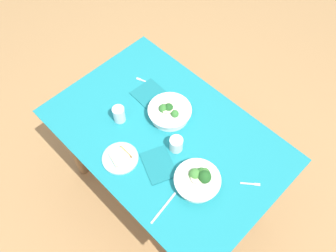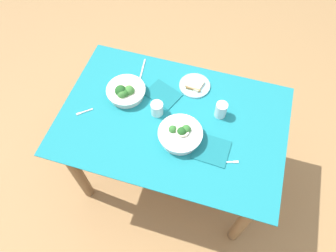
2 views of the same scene
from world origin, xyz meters
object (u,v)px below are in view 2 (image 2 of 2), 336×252
at_px(water_glass_center, 157,109).
at_px(napkin_folded_lower, 211,150).
at_px(broccoli_bowl_near, 180,135).
at_px(fork_by_far_bowl, 230,162).
at_px(broccoli_bowl_far, 126,92).
at_px(bread_side_plate, 195,85).
at_px(water_glass_side, 221,110).
at_px(fork_by_near_bowl, 84,112).
at_px(table_knife_left, 142,70).
at_px(napkin_folded_upper, 163,94).

bearing_deg(water_glass_center, napkin_folded_lower, -22.50).
bearing_deg(broccoli_bowl_near, fork_by_far_bowl, -12.89).
bearing_deg(broccoli_bowl_far, bread_side_plate, 26.47).
relative_size(water_glass_side, fork_by_far_bowl, 0.98).
relative_size(broccoli_bowl_far, broccoli_bowl_near, 0.96).
height_order(fork_by_near_bowl, table_knife_left, same).
bearing_deg(napkin_folded_upper, napkin_folded_lower, -38.00).
xyz_separation_m(fork_by_far_bowl, table_knife_left, (-0.64, 0.46, -0.00)).
bearing_deg(broccoli_bowl_near, broccoli_bowl_far, 154.25).
bearing_deg(fork_by_near_bowl, broccoli_bowl_far, -176.71).
relative_size(water_glass_center, table_knife_left, 0.44).
height_order(bread_side_plate, water_glass_side, water_glass_side).
xyz_separation_m(broccoli_bowl_far, fork_by_far_bowl, (0.67, -0.25, -0.03)).
relative_size(fork_by_near_bowl, napkin_folded_lower, 0.44).
bearing_deg(water_glass_center, broccoli_bowl_near, -35.36).
distance_m(broccoli_bowl_near, water_glass_center, 0.21).
relative_size(bread_side_plate, napkin_folded_upper, 0.98).
xyz_separation_m(broccoli_bowl_far, water_glass_center, (0.21, -0.06, 0.00)).
bearing_deg(napkin_folded_upper, broccoli_bowl_near, -55.21).
distance_m(bread_side_plate, napkin_folded_lower, 0.44).
bearing_deg(broccoli_bowl_far, broccoli_bowl_near, -25.75).
bearing_deg(table_knife_left, fork_by_far_bowl, 46.63).
distance_m(fork_by_near_bowl, napkin_folded_upper, 0.47).
bearing_deg(broccoli_bowl_near, water_glass_side, 50.11).
distance_m(table_knife_left, napkin_folded_lower, 0.68).
xyz_separation_m(fork_by_near_bowl, napkin_folded_lower, (0.75, -0.03, 0.00)).
bearing_deg(napkin_folded_upper, fork_by_far_bowl, -34.54).
relative_size(bread_side_plate, fork_by_near_bowl, 2.30).
relative_size(broccoli_bowl_near, water_glass_side, 2.46).
distance_m(fork_by_far_bowl, napkin_folded_lower, 0.12).
bearing_deg(water_glass_side, napkin_folded_upper, 173.08).
bearing_deg(napkin_folded_upper, fork_by_near_bowl, -147.77).
distance_m(water_glass_side, napkin_folded_lower, 0.24).
xyz_separation_m(napkin_folded_upper, napkin_folded_lower, (0.35, -0.28, 0.00)).
distance_m(broccoli_bowl_near, fork_by_far_bowl, 0.30).
relative_size(bread_side_plate, water_glass_side, 1.92).
height_order(broccoli_bowl_far, table_knife_left, broccoli_bowl_far).
distance_m(bread_side_plate, fork_by_near_bowl, 0.67).
bearing_deg(bread_side_plate, broccoli_bowl_near, -88.11).
height_order(napkin_folded_upper, napkin_folded_lower, same).
distance_m(water_glass_side, table_knife_left, 0.56).
height_order(fork_by_far_bowl, napkin_folded_upper, napkin_folded_upper).
bearing_deg(table_knife_left, broccoli_bowl_near, 34.27).
bearing_deg(napkin_folded_lower, table_knife_left, 142.01).
distance_m(broccoli_bowl_far, napkin_folded_upper, 0.22).
height_order(broccoli_bowl_far, fork_by_near_bowl, broccoli_bowl_far).
bearing_deg(fork_by_near_bowl, table_knife_left, -159.14).
distance_m(broccoli_bowl_far, water_glass_side, 0.56).
relative_size(fork_by_far_bowl, napkin_folded_lower, 0.53).
bearing_deg(napkin_folded_upper, water_glass_center, -87.29).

